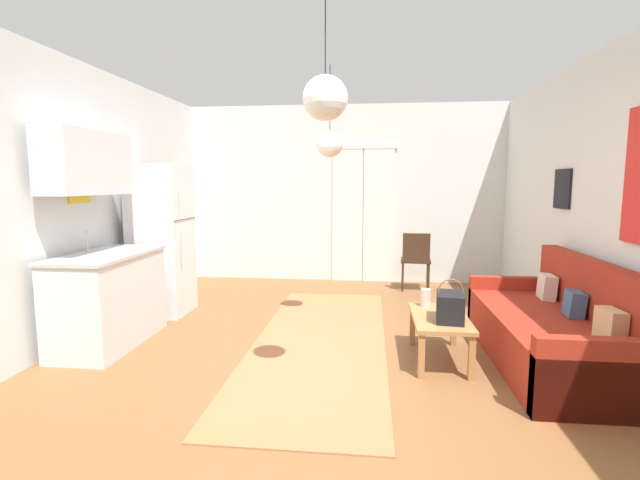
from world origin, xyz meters
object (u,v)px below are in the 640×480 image
at_px(coffee_table, 440,322).
at_px(pendant_lamp_far, 330,144).
at_px(refrigerator, 162,240).
at_px(pendant_lamp_near, 325,98).
at_px(accent_chair, 416,258).
at_px(bamboo_vase, 426,298).
at_px(handbag, 450,307).
at_px(couch, 557,332).

xyz_separation_m(coffee_table, pendant_lamp_far, (-1.04, 0.85, 1.61)).
height_order(refrigerator, pendant_lamp_near, pendant_lamp_near).
bearing_deg(accent_chair, bamboo_vase, 91.01).
relative_size(bamboo_vase, pendant_lamp_far, 0.41).
height_order(coffee_table, handbag, handbag).
relative_size(coffee_table, pendant_lamp_near, 1.10).
distance_m(bamboo_vase, accent_chair, 2.35).
bearing_deg(pendant_lamp_near, accent_chair, 74.80).
height_order(coffee_table, pendant_lamp_far, pendant_lamp_far).
xyz_separation_m(couch, refrigerator, (-4.04, 1.13, 0.60)).
relative_size(bamboo_vase, refrigerator, 0.22).
bearing_deg(couch, accent_chair, 109.82).
relative_size(accent_chair, pendant_lamp_near, 1.07).
distance_m(couch, bamboo_vase, 1.13).
xyz_separation_m(bamboo_vase, refrigerator, (-2.97, 0.86, 0.40)).
relative_size(couch, handbag, 5.68).
bearing_deg(accent_chair, handbag, 94.56).
bearing_deg(coffee_table, accent_chair, 89.04).
bearing_deg(accent_chair, coffee_table, 93.28).
height_order(couch, accent_chair, couch).
xyz_separation_m(couch, handbag, (-0.93, -0.16, 0.24)).
distance_m(coffee_table, refrigerator, 3.31).
bearing_deg(bamboo_vase, pendant_lamp_far, 149.69).
bearing_deg(coffee_table, handbag, -66.05).
relative_size(coffee_table, bamboo_vase, 2.26).
bearing_deg(refrigerator, pendant_lamp_near, -43.73).
bearing_deg(couch, refrigerator, 164.40).
height_order(bamboo_vase, accent_chair, accent_chair).
xyz_separation_m(bamboo_vase, handbag, (0.15, -0.43, 0.04)).
distance_m(couch, accent_chair, 2.79).
height_order(couch, pendant_lamp_far, pendant_lamp_far).
distance_m(bamboo_vase, handbag, 0.46).
relative_size(handbag, accent_chair, 0.43).
bearing_deg(pendant_lamp_near, refrigerator, 136.27).
relative_size(handbag, pendant_lamp_far, 0.39).
distance_m(bamboo_vase, pendant_lamp_near, 2.17).
xyz_separation_m(couch, pendant_lamp_far, (-2.03, 0.83, 1.67)).
distance_m(pendant_lamp_near, pendant_lamp_far, 1.76).
distance_m(refrigerator, pendant_lamp_near, 3.20).
bearing_deg(coffee_table, pendant_lamp_near, -135.62).
bearing_deg(refrigerator, accent_chair, 25.59).
xyz_separation_m(handbag, pendant_lamp_near, (-0.98, -0.76, 1.58)).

